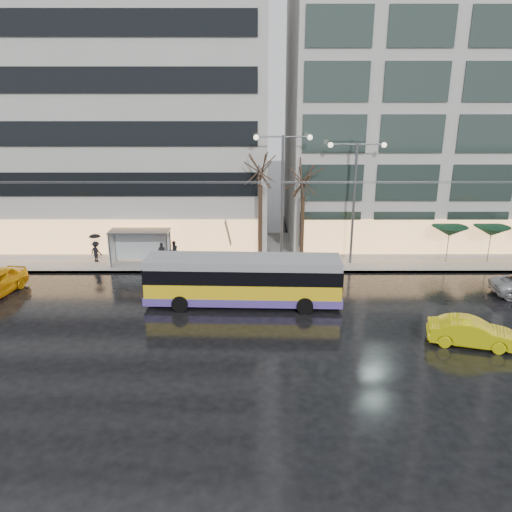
{
  "coord_description": "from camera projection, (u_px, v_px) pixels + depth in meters",
  "views": [
    {
      "loc": [
        0.12,
        -23.31,
        11.75
      ],
      "look_at": [
        0.18,
        5.0,
        2.54
      ],
      "focal_mm": 35.0,
      "sensor_mm": 36.0,
      "label": 1
    }
  ],
  "objects": [
    {
      "name": "ground",
      "position": [
        253.0,
        333.0,
        25.8
      ],
      "size": [
        140.0,
        140.0,
        0.0
      ],
      "primitive_type": "plane",
      "color": "black",
      "rests_on": "ground"
    },
    {
      "name": "sidewalk",
      "position": [
        279.0,
        250.0,
        39.09
      ],
      "size": [
        80.0,
        10.0,
        0.15
      ],
      "primitive_type": "cube",
      "color": "gray",
      "rests_on": "ground"
    },
    {
      "name": "kerb",
      "position": [
        282.0,
        272.0,
        34.39
      ],
      "size": [
        80.0,
        0.1,
        0.15
      ],
      "primitive_type": "cube",
      "color": "slate",
      "rests_on": "ground"
    },
    {
      "name": "building_left",
      "position": [
        56.0,
        102.0,
        40.39
      ],
      "size": [
        34.0,
        14.0,
        22.0
      ],
      "primitive_type": "cube",
      "color": "#AAA8A2",
      "rests_on": "sidewalk"
    },
    {
      "name": "building_right",
      "position": [
        490.0,
        82.0,
        40.0
      ],
      "size": [
        32.0,
        14.0,
        25.0
      ],
      "primitive_type": "cube",
      "color": "#AAA8A2",
      "rests_on": "sidewalk"
    },
    {
      "name": "trolleybus",
      "position": [
        243.0,
        282.0,
        28.85
      ],
      "size": [
        11.32,
        4.58,
        5.21
      ],
      "color": "yellow",
      "rests_on": "ground"
    },
    {
      "name": "catenary",
      "position": [
        269.0,
        217.0,
        32.03
      ],
      "size": [
        42.24,
        5.12,
        7.0
      ],
      "color": "#595B60",
      "rests_on": "ground"
    },
    {
      "name": "bus_shelter",
      "position": [
        135.0,
        239.0,
        35.34
      ],
      "size": [
        4.2,
        1.6,
        2.51
      ],
      "color": "#595B60",
      "rests_on": "sidewalk"
    },
    {
      "name": "street_lamp_near",
      "position": [
        282.0,
        182.0,
        34.22
      ],
      "size": [
        3.96,
        0.36,
        9.03
      ],
      "color": "#595B60",
      "rests_on": "sidewalk"
    },
    {
      "name": "street_lamp_far",
      "position": [
        355.0,
        186.0,
        34.32
      ],
      "size": [
        3.96,
        0.36,
        8.53
      ],
      "color": "#595B60",
      "rests_on": "sidewalk"
    },
    {
      "name": "tree_a",
      "position": [
        260.0,
        166.0,
        34.07
      ],
      "size": [
        3.2,
        3.2,
        8.4
      ],
      "color": "black",
      "rests_on": "sidewalk"
    },
    {
      "name": "tree_b",
      "position": [
        304.0,
        175.0,
        34.48
      ],
      "size": [
        3.2,
        3.2,
        7.7
      ],
      "color": "black",
      "rests_on": "sidewalk"
    },
    {
      "name": "parasol_a",
      "position": [
        449.0,
        231.0,
        35.53
      ],
      "size": [
        2.5,
        2.5,
        2.65
      ],
      "color": "#595B60",
      "rests_on": "sidewalk"
    },
    {
      "name": "parasol_b",
      "position": [
        491.0,
        231.0,
        35.54
      ],
      "size": [
        2.5,
        2.5,
        2.65
      ],
      "color": "#595B60",
      "rests_on": "sidewalk"
    },
    {
      "name": "taxi_b",
      "position": [
        471.0,
        332.0,
        24.32
      ],
      "size": [
        4.34,
        2.47,
        1.35
      ],
      "primitive_type": "imported",
      "rotation": [
        0.0,
        0.0,
        1.3
      ],
      "color": "#D5CE0B",
      "rests_on": "ground"
    },
    {
      "name": "pedestrian_a",
      "position": [
        161.0,
        244.0,
        35.47
      ],
      "size": [
        1.17,
        1.18,
        2.19
      ],
      "color": "black",
      "rests_on": "sidewalk"
    },
    {
      "name": "pedestrian_b",
      "position": [
        174.0,
        251.0,
        36.24
      ],
      "size": [
        0.92,
        0.86,
        1.5
      ],
      "color": "black",
      "rests_on": "sidewalk"
    },
    {
      "name": "pedestrian_c",
      "position": [
        96.0,
        247.0,
        35.91
      ],
      "size": [
        1.14,
        1.11,
        2.11
      ],
      "color": "black",
      "rests_on": "sidewalk"
    }
  ]
}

